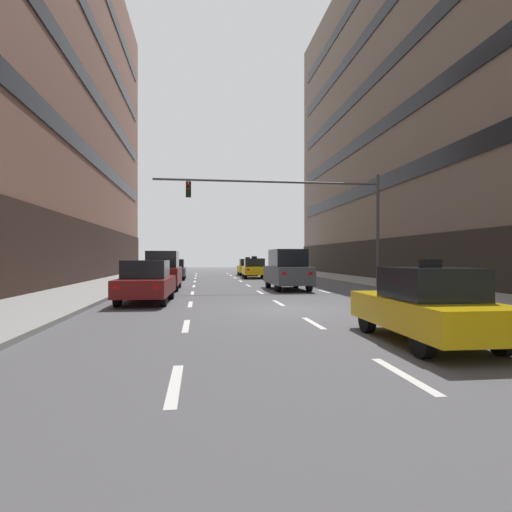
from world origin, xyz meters
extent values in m
plane|color=#515156|center=(0.00, 0.00, 0.00)|extent=(120.00, 120.00, 0.00)
cube|color=gray|center=(-8.71, 0.00, 0.07)|extent=(3.96, 80.00, 0.14)
cube|color=silver|center=(-3.37, -8.00, 0.00)|extent=(0.16, 2.00, 0.01)
cube|color=silver|center=(-3.37, -3.00, 0.00)|extent=(0.16, 2.00, 0.01)
cube|color=silver|center=(-3.37, 2.00, 0.00)|extent=(0.16, 2.00, 0.01)
cube|color=silver|center=(-3.37, 7.00, 0.00)|extent=(0.16, 2.00, 0.01)
cube|color=silver|center=(-3.37, 12.00, 0.00)|extent=(0.16, 2.00, 0.01)
cube|color=silver|center=(-3.37, 17.00, 0.00)|extent=(0.16, 2.00, 0.01)
cube|color=silver|center=(-3.37, 22.00, 0.00)|extent=(0.16, 2.00, 0.01)
cube|color=silver|center=(-3.37, 27.00, 0.00)|extent=(0.16, 2.00, 0.01)
cube|color=silver|center=(-3.37, 32.00, 0.00)|extent=(0.16, 2.00, 0.01)
cube|color=silver|center=(0.00, -8.00, 0.00)|extent=(0.16, 2.00, 0.01)
cube|color=silver|center=(0.00, -3.00, 0.00)|extent=(0.16, 2.00, 0.01)
cube|color=silver|center=(0.00, 2.00, 0.00)|extent=(0.16, 2.00, 0.01)
cube|color=silver|center=(0.00, 7.00, 0.00)|extent=(0.16, 2.00, 0.01)
cube|color=silver|center=(0.00, 12.00, 0.00)|extent=(0.16, 2.00, 0.01)
cube|color=silver|center=(0.00, 17.00, 0.00)|extent=(0.16, 2.00, 0.01)
cube|color=silver|center=(0.00, 22.00, 0.00)|extent=(0.16, 2.00, 0.01)
cube|color=silver|center=(0.00, 27.00, 0.00)|extent=(0.16, 2.00, 0.01)
cube|color=silver|center=(0.00, 32.00, 0.00)|extent=(0.16, 2.00, 0.01)
cube|color=silver|center=(3.37, -3.00, 0.00)|extent=(0.16, 2.00, 0.01)
cube|color=silver|center=(3.37, 2.00, 0.00)|extent=(0.16, 2.00, 0.01)
cube|color=silver|center=(3.37, 7.00, 0.00)|extent=(0.16, 2.00, 0.01)
cube|color=silver|center=(3.37, 12.00, 0.00)|extent=(0.16, 2.00, 0.01)
cube|color=silver|center=(3.37, 17.00, 0.00)|extent=(0.16, 2.00, 0.01)
cube|color=silver|center=(3.37, 22.00, 0.00)|extent=(0.16, 2.00, 0.01)
cube|color=silver|center=(3.37, 27.00, 0.00)|extent=(0.16, 2.00, 0.01)
cube|color=silver|center=(3.37, 32.00, 0.00)|extent=(0.16, 2.00, 0.01)
cylinder|color=black|center=(0.84, 22.87, 0.33)|extent=(0.26, 0.68, 0.67)
cylinder|color=black|center=(2.46, 22.79, 0.33)|extent=(0.26, 0.68, 0.67)
cylinder|color=black|center=(0.71, 20.13, 0.33)|extent=(0.26, 0.68, 0.67)
cylinder|color=black|center=(2.33, 20.06, 0.33)|extent=(0.26, 0.68, 0.67)
cube|color=yellow|center=(1.59, 21.46, 0.66)|extent=(2.08, 4.55, 0.65)
cube|color=black|center=(1.58, 21.26, 1.33)|extent=(1.71, 2.00, 0.69)
cube|color=white|center=(1.04, 23.68, 0.77)|extent=(0.21, 0.09, 0.14)
cube|color=red|center=(0.83, 19.31, 0.77)|extent=(0.21, 0.09, 0.14)
cube|color=white|center=(2.35, 23.62, 0.77)|extent=(0.21, 0.09, 0.14)
cube|color=red|center=(2.13, 19.24, 0.77)|extent=(0.21, 0.09, 0.14)
cube|color=black|center=(1.58, 21.26, 1.76)|extent=(0.46, 0.22, 0.18)
cylinder|color=black|center=(0.91, 28.40, 0.32)|extent=(0.23, 0.65, 0.64)
cylinder|color=black|center=(2.47, 28.37, 0.32)|extent=(0.23, 0.65, 0.64)
cylinder|color=black|center=(0.85, 25.77, 0.32)|extent=(0.23, 0.65, 0.64)
cylinder|color=black|center=(2.41, 25.74, 0.32)|extent=(0.23, 0.65, 0.64)
cube|color=yellow|center=(1.66, 27.07, 0.63)|extent=(1.89, 4.33, 0.62)
cube|color=black|center=(1.66, 26.88, 1.28)|extent=(1.60, 1.89, 0.66)
cube|color=white|center=(1.08, 29.19, 0.74)|extent=(0.20, 0.08, 0.14)
cube|color=red|center=(0.99, 24.98, 0.74)|extent=(0.20, 0.08, 0.14)
cube|color=white|center=(2.34, 29.16, 0.74)|extent=(0.20, 0.08, 0.14)
cube|color=red|center=(2.24, 24.95, 0.74)|extent=(0.20, 0.08, 0.14)
cube|color=black|center=(1.66, 26.88, 1.70)|extent=(0.43, 0.20, 0.18)
cylinder|color=black|center=(-5.81, 4.16, 0.33)|extent=(0.24, 0.67, 0.66)
cylinder|color=black|center=(-4.21, 4.11, 0.33)|extent=(0.24, 0.67, 0.66)
cylinder|color=black|center=(-5.90, 1.46, 0.33)|extent=(0.24, 0.67, 0.66)
cylinder|color=black|center=(-4.30, 1.41, 0.33)|extent=(0.24, 0.67, 0.66)
cube|color=maroon|center=(-5.06, 2.78, 0.65)|extent=(1.99, 4.47, 0.64)
cube|color=black|center=(-5.07, 2.58, 1.31)|extent=(1.67, 1.96, 0.68)
cube|color=white|center=(-5.63, 4.97, 0.76)|extent=(0.20, 0.09, 0.14)
cube|color=red|center=(-5.78, 0.64, 0.76)|extent=(0.20, 0.09, 0.14)
cube|color=white|center=(-4.34, 4.92, 0.76)|extent=(0.20, 0.09, 0.14)
cube|color=red|center=(-4.49, 0.60, 0.76)|extent=(0.20, 0.09, 0.14)
cylinder|color=black|center=(-5.82, 21.20, 0.32)|extent=(0.22, 0.65, 0.65)
cylinder|color=black|center=(-4.25, 21.21, 0.32)|extent=(0.22, 0.65, 0.65)
cylinder|color=black|center=(-5.80, 18.55, 0.32)|extent=(0.22, 0.65, 0.65)
cylinder|color=black|center=(-4.23, 18.57, 0.32)|extent=(0.22, 0.65, 0.65)
cube|color=#474C51|center=(-5.02, 19.88, 0.64)|extent=(1.83, 4.33, 0.63)
cube|color=black|center=(-5.02, 19.69, 1.29)|extent=(1.58, 1.87, 0.67)
cube|color=white|center=(-5.67, 22.00, 0.75)|extent=(0.20, 0.08, 0.14)
cube|color=red|center=(-5.64, 17.76, 0.75)|extent=(0.20, 0.08, 0.14)
cube|color=white|center=(-4.41, 22.01, 0.75)|extent=(0.20, 0.08, 0.14)
cube|color=red|center=(-4.38, 17.77, 0.75)|extent=(0.20, 0.08, 0.14)
cylinder|color=black|center=(0.88, -4.51, 0.31)|extent=(0.22, 0.63, 0.62)
cylinder|color=black|center=(2.39, -4.54, 0.31)|extent=(0.22, 0.63, 0.62)
cylinder|color=black|center=(0.84, -7.06, 0.31)|extent=(0.22, 0.63, 0.62)
cylinder|color=black|center=(2.35, -7.08, 0.31)|extent=(0.22, 0.63, 0.62)
cube|color=yellow|center=(1.62, -5.80, 0.61)|extent=(1.79, 4.17, 0.60)
cube|color=black|center=(1.61, -5.99, 1.24)|extent=(1.53, 1.81, 0.64)
cube|color=white|center=(1.04, -3.75, 0.72)|extent=(0.19, 0.08, 0.13)
cube|color=red|center=(0.98, -7.82, 0.72)|extent=(0.19, 0.08, 0.13)
cube|color=white|center=(2.25, -3.77, 0.72)|extent=(0.19, 0.08, 0.13)
cube|color=black|center=(1.61, -5.99, 1.64)|extent=(0.42, 0.19, 0.17)
cylinder|color=black|center=(-5.77, 10.73, 0.33)|extent=(0.22, 0.65, 0.65)
cylinder|color=black|center=(-4.20, 10.71, 0.33)|extent=(0.22, 0.65, 0.65)
cylinder|color=black|center=(-5.80, 8.06, 0.33)|extent=(0.22, 0.65, 0.65)
cylinder|color=black|center=(-4.22, 8.05, 0.33)|extent=(0.22, 0.65, 0.65)
cube|color=maroon|center=(-5.00, 9.39, 0.77)|extent=(1.85, 4.36, 0.89)
cube|color=black|center=(-5.00, 9.39, 1.66)|extent=(1.60, 2.58, 0.89)
cube|color=white|center=(-5.61, 11.52, 0.92)|extent=(0.20, 0.08, 0.14)
cube|color=red|center=(-5.65, 7.26, 0.92)|extent=(0.20, 0.08, 0.14)
cube|color=white|center=(-4.34, 11.51, 0.92)|extent=(0.20, 0.08, 0.14)
cube|color=red|center=(-4.38, 7.25, 0.92)|extent=(0.20, 0.08, 0.14)
cylinder|color=black|center=(0.90, 9.91, 0.34)|extent=(0.24, 0.68, 0.68)
cylinder|color=black|center=(2.55, 9.93, 0.34)|extent=(0.24, 0.68, 0.68)
cylinder|color=black|center=(0.93, 7.12, 0.34)|extent=(0.24, 0.68, 0.68)
cylinder|color=black|center=(2.58, 7.14, 0.34)|extent=(0.24, 0.68, 0.68)
cube|color=#474C51|center=(1.74, 8.52, 0.80)|extent=(1.95, 4.56, 0.93)
cube|color=black|center=(1.74, 8.52, 1.73)|extent=(1.68, 2.70, 0.93)
cube|color=white|center=(1.05, 10.75, 0.97)|extent=(0.21, 0.09, 0.14)
cube|color=red|center=(1.10, 6.29, 0.97)|extent=(0.21, 0.09, 0.14)
cube|color=white|center=(2.38, 10.76, 0.97)|extent=(0.21, 0.09, 0.14)
cube|color=red|center=(2.43, 6.30, 0.97)|extent=(0.21, 0.09, 0.14)
cylinder|color=#4C4C51|center=(7.13, 8.99, 3.33)|extent=(0.18, 0.18, 6.39)
cylinder|color=#4C4C51|center=(0.81, 8.99, 5.96)|extent=(12.64, 0.12, 0.12)
cube|color=black|center=(-3.62, 8.99, 5.44)|extent=(0.28, 0.24, 0.84)
sphere|color=red|center=(-3.62, 8.85, 5.70)|extent=(0.17, 0.17, 0.17)
sphere|color=#523505|center=(-3.62, 8.85, 5.44)|extent=(0.17, 0.17, 0.17)
sphere|color=#073E10|center=(-3.62, 8.85, 5.18)|extent=(0.17, 0.17, 0.17)
camera|label=1|loc=(-3.03, -13.93, 1.76)|focal=29.44mm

